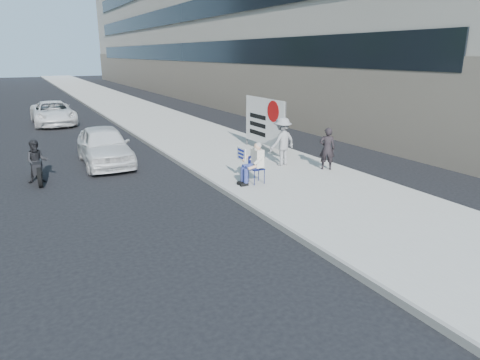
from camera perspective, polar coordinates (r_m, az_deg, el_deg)
ground at (r=9.42m, az=-0.41°, el=-9.23°), size 160.00×160.00×0.00m
near_sidewalk at (r=28.92m, az=-11.94°, el=8.19°), size 5.00×120.00×0.15m
seated_protester at (r=13.34m, az=1.77°, el=2.55°), size 0.83×1.12×1.31m
jogger at (r=15.62m, az=5.65°, el=5.13°), size 1.24×0.86×1.75m
pedestrian_woman at (r=15.29m, az=11.53°, el=4.12°), size 0.65×0.61×1.49m
protest_banner at (r=17.76m, az=3.27°, el=7.79°), size 0.08×3.06×2.20m
white_sedan_near at (r=17.10m, az=-17.64°, el=4.40°), size 1.87×4.34×1.46m
white_sedan_far at (r=28.06m, az=-23.66°, el=8.18°), size 2.32×4.94×1.37m
motorcycle at (r=15.47m, az=-25.41°, el=1.99°), size 0.74×2.05×1.42m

